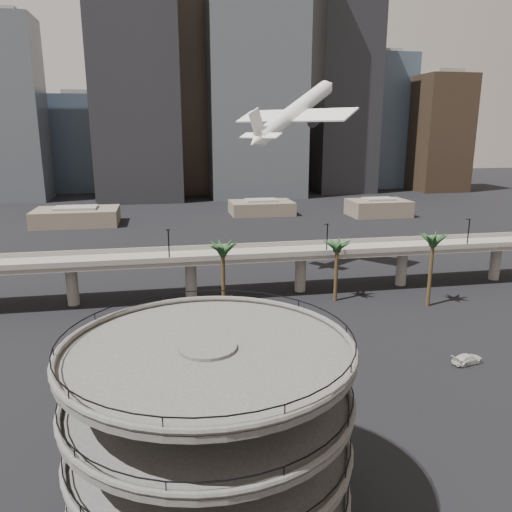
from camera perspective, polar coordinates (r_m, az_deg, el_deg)
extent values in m
plane|color=black|center=(52.35, 10.10, -23.52)|extent=(700.00, 700.00, 0.00)
cylinder|color=#494644|center=(41.96, -5.27, -20.51)|extent=(4.40, 4.40, 16.50)
cylinder|color=#494644|center=(44.50, -5.13, -24.99)|extent=(22.00, 22.00, 0.45)
torus|color=#494644|center=(44.20, -5.15, -24.51)|extent=(22.20, 22.20, 0.50)
torus|color=black|center=(43.71, -5.17, -23.69)|extent=(21.80, 21.80, 0.10)
cylinder|color=#494644|center=(42.09, -5.26, -20.76)|extent=(22.00, 22.00, 0.45)
torus|color=#494644|center=(41.82, -5.28, -20.23)|extent=(22.20, 22.20, 0.50)
torus|color=black|center=(41.37, -5.30, -19.32)|extent=(21.80, 21.80, 0.10)
cylinder|color=#494644|center=(39.93, -5.39, -16.05)|extent=(22.00, 22.00, 0.45)
torus|color=#494644|center=(39.70, -5.41, -15.46)|extent=(22.20, 22.20, 0.50)
torus|color=black|center=(39.31, -5.44, -14.45)|extent=(21.80, 21.80, 0.10)
cylinder|color=#494644|center=(38.08, -5.54, -10.85)|extent=(22.00, 22.00, 0.45)
torus|color=#494644|center=(37.88, -5.55, -10.20)|extent=(22.20, 22.20, 0.50)
torus|color=black|center=(37.56, -5.58, -9.09)|extent=(21.80, 21.80, 0.10)
cube|color=slate|center=(97.69, -1.07, 0.09)|extent=(130.00, 9.00, 0.90)
cube|color=slate|center=(93.17, -0.61, -0.04)|extent=(130.00, 0.30, 1.00)
cube|color=slate|center=(101.79, -1.50, 1.19)|extent=(130.00, 0.30, 1.00)
cylinder|color=slate|center=(99.01, -20.27, -3.15)|extent=(2.20, 2.20, 8.00)
cylinder|color=slate|center=(97.64, -7.44, -2.60)|extent=(2.20, 2.20, 8.00)
cylinder|color=slate|center=(101.15, 5.10, -1.94)|extent=(2.20, 2.20, 8.00)
cylinder|color=slate|center=(109.07, 16.29, -1.27)|extent=(2.20, 2.20, 8.00)
cylinder|color=slate|center=(120.54, 25.67, -0.67)|extent=(2.20, 2.20, 8.00)
cylinder|color=black|center=(91.68, -9.94, 1.18)|extent=(0.24, 0.24, 6.00)
cylinder|color=black|center=(96.73, 8.12, 1.93)|extent=(0.24, 0.24, 6.00)
cylinder|color=black|center=(110.04, 23.10, 2.41)|extent=(0.24, 0.24, 6.00)
cylinder|color=#47371E|center=(86.89, -3.75, -3.07)|extent=(0.70, 0.70, 12.15)
ellipsoid|color=#1B3C1C|center=(85.20, -3.82, 1.09)|extent=(4.40, 4.40, 2.00)
cylinder|color=#47371E|center=(95.80, 9.13, -1.99)|extent=(0.70, 0.70, 10.80)
ellipsoid|color=#1B3C1C|center=(94.36, 9.27, 1.39)|extent=(4.40, 4.40, 2.00)
cylinder|color=#47371E|center=(96.98, 19.30, -1.88)|extent=(0.70, 0.70, 12.60)
ellipsoid|color=#1B3C1C|center=(95.44, 19.62, 1.99)|extent=(4.40, 4.40, 2.00)
cube|color=#6A5B4E|center=(183.09, -19.81, 4.24)|extent=(28.00, 18.00, 5.50)
cube|color=slate|center=(182.61, -19.89, 5.21)|extent=(14.00, 9.00, 0.80)
cube|color=#6A5B4E|center=(194.39, 0.62, 5.54)|extent=(24.00, 16.00, 5.00)
cube|color=slate|center=(193.97, 0.62, 6.39)|extent=(12.00, 8.00, 0.80)
cube|color=#6A5B4E|center=(196.17, 13.79, 5.36)|extent=(22.00, 15.00, 6.00)
cube|color=slate|center=(195.70, 13.85, 6.35)|extent=(11.00, 7.50, 0.80)
cube|color=#4B5258|center=(256.66, -26.11, 14.64)|extent=(26.00, 24.00, 79.83)
cube|color=slate|center=(261.21, -27.18, 23.64)|extent=(14.30, 13.20, 2.40)
cube|color=#3B4A5C|center=(286.17, -19.03, 12.02)|extent=(30.00, 30.00, 49.13)
cube|color=slate|center=(286.67, -19.46, 17.16)|extent=(16.50, 16.50, 2.40)
cube|color=black|center=(239.81, -13.68, 19.70)|extent=(38.00, 30.00, 112.58)
cube|color=#31251B|center=(264.59, -6.50, 17.22)|extent=(28.00, 26.00, 92.11)
cube|color=#4B5258|center=(249.42, -0.07, 21.04)|extent=(45.00, 32.00, 122.81)
cube|color=#87735D|center=(287.45, 3.62, 12.14)|extent=(24.00, 24.00, 42.99)
cube|color=slate|center=(287.53, 3.69, 16.66)|extent=(13.20, 13.20, 2.40)
cube|color=black|center=(270.73, 10.04, 17.57)|extent=(30.00, 28.00, 97.23)
cube|color=#3B4A5C|center=(298.93, 13.55, 14.61)|extent=(34.00, 30.00, 71.64)
cube|color=slate|center=(301.70, 13.99, 21.65)|extent=(18.70, 16.50, 2.40)
cube|color=#31251B|center=(288.05, 20.22, 12.95)|extent=(26.00, 26.00, 59.36)
cube|color=slate|center=(289.47, 20.77, 19.05)|extent=(14.30, 14.30, 2.40)
cube|color=#87735D|center=(300.56, -4.35, 11.83)|extent=(22.00, 22.00, 38.89)
cube|color=slate|center=(300.41, -4.43, 15.76)|extent=(12.10, 12.10, 2.40)
cylinder|color=white|center=(115.90, 4.48, 16.17)|extent=(22.54, 19.42, 14.65)
cone|color=white|center=(127.68, 8.32, 18.74)|extent=(5.77, 5.62, 4.62)
cone|color=white|center=(104.97, -0.06, 12.96)|extent=(5.39, 5.22, 4.27)
cube|color=white|center=(115.35, 4.28, 15.71)|extent=(23.17, 26.37, 2.97)
cube|color=white|center=(106.19, 0.52, 13.60)|extent=(7.92, 8.96, 1.20)
cube|color=white|center=(105.31, 0.11, 14.95)|extent=(4.15, 3.50, 6.18)
cylinder|color=#27272C|center=(119.34, 2.40, 15.19)|extent=(4.75, 4.39, 3.49)
cylinder|color=#27272C|center=(113.12, 6.87, 15.16)|extent=(4.75, 4.39, 3.49)
imported|color=red|center=(60.28, 3.56, -16.79)|extent=(5.24, 3.15, 1.67)
imported|color=black|center=(74.02, 6.81, -10.70)|extent=(4.99, 2.11, 1.60)
imported|color=silver|center=(77.30, 23.02, -10.77)|extent=(5.08, 3.01, 1.38)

